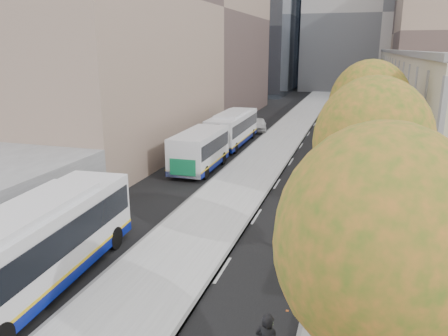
% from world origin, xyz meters
% --- Properties ---
extents(bus_platform, '(4.25, 150.00, 0.15)m').
position_xyz_m(bus_platform, '(-3.88, 35.00, 0.07)').
color(bus_platform, '#ABABAB').
rests_on(bus_platform, ground).
extents(sidewalk, '(4.75, 150.00, 0.08)m').
position_xyz_m(sidewalk, '(4.12, 35.00, 0.04)').
color(sidewalk, gray).
rests_on(sidewalk, ground).
extents(building_midrise, '(24.00, 46.00, 25.00)m').
position_xyz_m(building_midrise, '(-22.50, 41.00, 12.50)').
color(building_midrise, gray).
rests_on(building_midrise, ground).
extents(building_far_block, '(30.00, 18.00, 30.00)m').
position_xyz_m(building_far_block, '(6.00, 96.00, 15.00)').
color(building_far_block, '#A8A09A').
rests_on(building_far_block, ground).
extents(bus_shelter, '(1.90, 4.40, 2.53)m').
position_xyz_m(bus_shelter, '(5.69, 10.96, 2.19)').
color(bus_shelter, '#383A3F').
rests_on(bus_shelter, sidewalk).
extents(tree_b, '(4.00, 4.00, 6.97)m').
position_xyz_m(tree_b, '(3.60, 5.00, 5.04)').
color(tree_b, black).
rests_on(tree_b, sidewalk).
extents(tree_c, '(4.20, 4.20, 7.28)m').
position_xyz_m(tree_c, '(3.60, 13.00, 5.25)').
color(tree_c, black).
rests_on(tree_c, sidewalk).
extents(tree_d, '(4.40, 4.40, 7.60)m').
position_xyz_m(tree_d, '(3.60, 22.00, 5.47)').
color(tree_d, black).
rests_on(tree_d, sidewalk).
extents(bus_far, '(2.70, 16.94, 2.82)m').
position_xyz_m(bus_far, '(-7.67, 30.78, 1.54)').
color(bus_far, silver).
rests_on(bus_far, ground).
extents(distant_car, '(2.49, 4.34, 1.39)m').
position_xyz_m(distant_car, '(-6.92, 41.84, 0.69)').
color(distant_car, '#BCBCBC').
rests_on(distant_car, ground).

